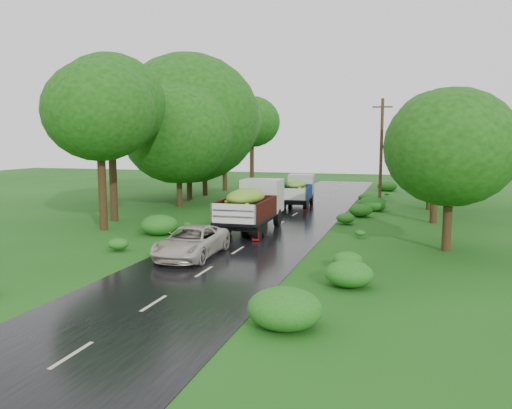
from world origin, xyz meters
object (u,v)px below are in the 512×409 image
at_px(car, 192,242).
at_px(utility_pole, 381,154).
at_px(truck_near, 253,203).
at_px(truck_far, 298,189).

xyz_separation_m(car, utility_pole, (7.02, 17.16, 3.47)).
bearing_deg(utility_pole, truck_near, -132.38).
height_order(truck_near, car, truck_near).
bearing_deg(truck_far, utility_pole, -13.48).
bearing_deg(truck_near, utility_pole, 55.98).
relative_size(truck_near, car, 1.40).
xyz_separation_m(truck_far, utility_pole, (6.25, -1.00, 2.80)).
bearing_deg(car, utility_pole, 65.92).
xyz_separation_m(truck_far, car, (-0.78, -18.16, -0.67)).
distance_m(truck_near, utility_pole, 12.25).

